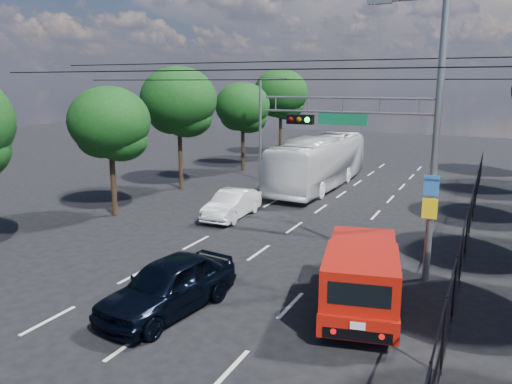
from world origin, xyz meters
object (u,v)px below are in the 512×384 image
Objects in this scene: white_bus at (319,162)px; navy_hatchback at (168,285)px; signal_mast at (399,129)px; red_pickup at (361,275)px; white_van at (232,204)px.

navy_hatchback is at bearing -83.79° from white_bus.
navy_hatchback is 0.40× the size of white_bus.
signal_mast is 15.73m from white_bus.
signal_mast is at bearing 85.57° from red_pickup.
red_pickup reaches higher than white_van.
signal_mast is 10.83m from white_van.
navy_hatchback is at bearing -132.61° from signal_mast.
signal_mast is at bearing -60.75° from white_bus.
red_pickup is at bearing -94.43° from signal_mast.
white_bus is (-1.82, 19.43, 0.85)m from navy_hatchback.
white_bus reaches higher than red_pickup.
signal_mast is 0.79× the size of white_bus.
navy_hatchback is 10.80m from white_van.
signal_mast is 1.59× the size of red_pickup.
white_bus is at bearing 118.38° from signal_mast.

